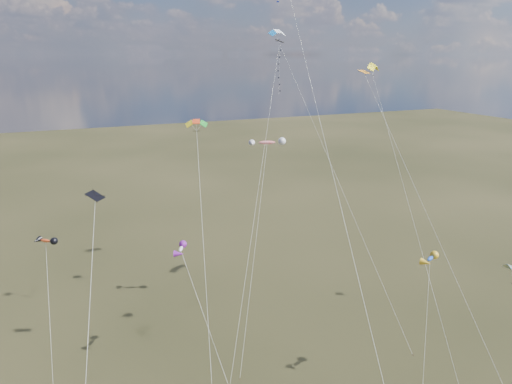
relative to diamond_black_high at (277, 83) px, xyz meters
name	(u,v)px	position (x,y,z in m)	size (l,w,h in m)	color
diamond_black_high	(277,83)	(0.00, 0.00, 0.00)	(13.93, 17.85, 34.20)	black
diamond_navy_tall	(288,15)	(-2.85, -8.44, 6.90)	(6.96, 37.35, 42.44)	#0F0E54
diamond_black_mid	(89,317)	(-23.63, -24.82, -11.43)	(5.25, 13.63, 24.37)	black
diamond_orange_center	(406,166)	(6.52, -15.91, -7.12)	(8.77, 16.97, 31.06)	orange
parafoil_yellow	(374,66)	(13.30, -0.63, 1.88)	(5.84, 25.29, 31.97)	yellow
parafoil_blue_white	(278,33)	(4.78, 9.77, 6.10)	(6.23, 27.26, 36.23)	#1167B4
parafoil_tricolor	(196,124)	(-12.01, -7.51, -3.17)	(6.07, 21.16, 26.84)	yellow
novelty_orange_black	(45,241)	(-26.93, -0.90, -15.46)	(2.44, 10.25, 14.31)	#D1431A
novelty_white_purple	(181,249)	(-13.94, -6.70, -16.23)	(3.39, 11.02, 13.54)	white
novelty_redwhite_stripe	(267,143)	(-0.97, 0.54, -7.18)	(11.01, 14.43, 22.67)	#ED060D
novelty_blue_yellow	(430,259)	(7.19, -19.74, -15.53)	(6.39, 7.28, 14.22)	blue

